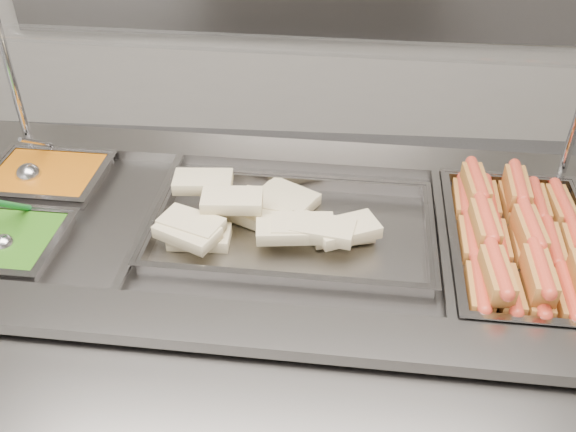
# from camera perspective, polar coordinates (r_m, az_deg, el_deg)

# --- Properties ---
(steam_counter) EXTENTS (1.92, 0.92, 0.90)m
(steam_counter) POSITION_cam_1_polar(r_m,az_deg,el_deg) (1.92, -1.52, -11.31)
(steam_counter) COLOR slate
(steam_counter) RESTS_ON ground
(tray_rail) EXTENTS (1.81, 0.45, 0.05)m
(tray_rail) POSITION_cam_1_polar(r_m,az_deg,el_deg) (1.29, -5.15, -16.18)
(tray_rail) COLOR gray
(tray_rail) RESTS_ON steam_counter
(sneeze_guard) EXTENTS (1.67, 0.37, 0.44)m
(sneeze_guard) POSITION_cam_1_polar(r_m,az_deg,el_deg) (1.62, -0.87, 14.64)
(sneeze_guard) COLOR silver
(sneeze_guard) RESTS_ON steam_counter
(pan_hotdogs) EXTENTS (0.37, 0.57, 0.10)m
(pan_hotdogs) POSITION_cam_1_polar(r_m,az_deg,el_deg) (1.68, 19.99, -3.16)
(pan_hotdogs) COLOR gray
(pan_hotdogs) RESTS_ON steam_counter
(pan_wraps) EXTENTS (0.70, 0.43, 0.07)m
(pan_wraps) POSITION_cam_1_polar(r_m,az_deg,el_deg) (1.62, 0.35, -1.42)
(pan_wraps) COLOR gray
(pan_wraps) RESTS_ON steam_counter
(pan_beans) EXTENTS (0.31, 0.25, 0.10)m
(pan_beans) POSITION_cam_1_polar(r_m,az_deg,el_deg) (1.93, -20.45, 2.56)
(pan_beans) COLOR gray
(pan_beans) RESTS_ON steam_counter
(pan_peas) EXTENTS (0.31, 0.25, 0.10)m
(pan_peas) POSITION_cam_1_polar(r_m,az_deg,el_deg) (1.73, -24.20, -2.87)
(pan_peas) COLOR gray
(pan_peas) RESTS_ON steam_counter
(hotdogs_in_buns) EXTENTS (0.32, 0.53, 0.12)m
(hotdogs_in_buns) POSITION_cam_1_polar(r_m,az_deg,el_deg) (1.64, 20.05, -2.06)
(hotdogs_in_buns) COLOR #A15821
(hotdogs_in_buns) RESTS_ON pan_hotdogs
(tortilla_wraps) EXTENTS (0.56, 0.36, 0.10)m
(tortilla_wraps) POSITION_cam_1_polar(r_m,az_deg,el_deg) (1.61, -1.90, -0.01)
(tortilla_wraps) COLOR beige
(tortilla_wraps) RESTS_ON pan_wraps
(ladle) EXTENTS (0.07, 0.19, 0.15)m
(ladle) POSITION_cam_1_polar(r_m,az_deg,el_deg) (1.92, -21.99, 3.55)
(ladle) COLOR silver
(ladle) RESTS_ON pan_beans
(serving_spoon) EXTENTS (0.06, 0.17, 0.15)m
(serving_spoon) POSITION_cam_1_polar(r_m,az_deg,el_deg) (1.69, -23.80, -1.77)
(serving_spoon) COLOR silver
(serving_spoon) RESTS_ON pan_peas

